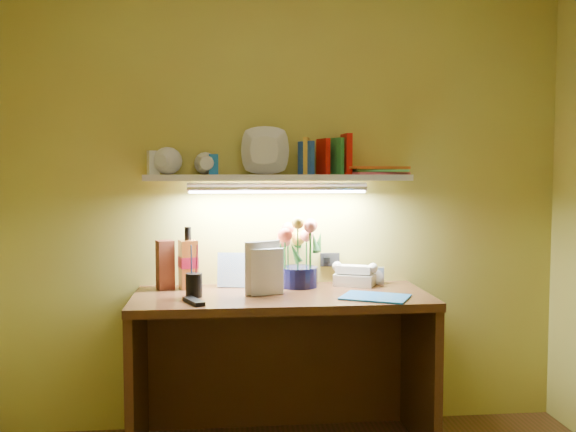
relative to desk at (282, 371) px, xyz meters
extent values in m
cube|color=#3C2610|center=(0.00, 0.00, 0.00)|extent=(1.40, 0.60, 0.75)
cube|color=silver|center=(0.51, 0.23, 0.42)|extent=(0.09, 0.06, 0.09)
cube|color=#602615|center=(-0.56, 0.18, 0.50)|extent=(0.10, 0.10, 0.24)
cylinder|color=black|center=(-0.41, -0.04, 0.47)|extent=(0.09, 0.09, 0.19)
cube|color=black|center=(-0.41, -0.18, 0.38)|extent=(0.11, 0.17, 0.02)
cube|color=blue|center=(0.42, -0.14, 0.38)|extent=(0.36, 0.33, 0.01)
imported|color=beige|center=(-0.17, -0.04, 0.50)|extent=(0.18, 0.10, 0.25)
imported|color=silver|center=(-0.15, -0.05, 0.48)|extent=(0.16, 0.06, 0.22)
cube|color=silver|center=(0.00, 0.18, 0.93)|extent=(1.30, 0.25, 0.03)
imported|color=silver|center=(-0.57, 0.16, 0.99)|extent=(0.18, 0.18, 0.11)
imported|color=silver|center=(-0.35, 0.18, 0.99)|extent=(0.12, 0.12, 0.11)
imported|color=silver|center=(-0.07, 0.18, 0.97)|extent=(0.27, 0.27, 0.06)
cube|color=silver|center=(-0.61, 0.21, 1.00)|extent=(0.07, 0.06, 0.12)
cube|color=blue|center=(-0.32, 0.21, 0.99)|extent=(0.05, 0.04, 0.10)
cube|color=#B7100B|center=(0.23, 0.20, 1.03)|extent=(0.05, 0.12, 0.18)
cube|color=gold|center=(0.15, 0.21, 1.03)|extent=(0.05, 0.12, 0.19)
cube|color=#1D4696|center=(0.14, 0.19, 1.02)|extent=(0.07, 0.12, 0.17)
cube|color=#2B8938|center=(0.29, 0.20, 1.03)|extent=(0.07, 0.12, 0.18)
cube|color=#B7100B|center=(0.35, 0.20, 1.04)|extent=(0.03, 0.15, 0.20)
cube|color=#D3526B|center=(0.50, 0.20, 0.95)|extent=(0.33, 0.28, 0.01)
cube|color=#5FD474|center=(0.51, 0.19, 0.96)|extent=(0.28, 0.21, 0.01)
cube|color=orange|center=(0.49, 0.21, 0.97)|extent=(0.36, 0.31, 0.01)
camera|label=1|loc=(-0.28, -3.00, 0.96)|focal=40.00mm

